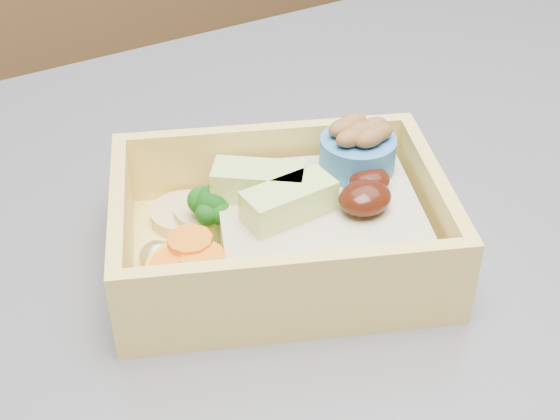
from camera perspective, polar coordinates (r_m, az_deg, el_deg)
bento_box at (r=0.40m, az=0.68°, el=-1.03°), size 0.20×0.17×0.06m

